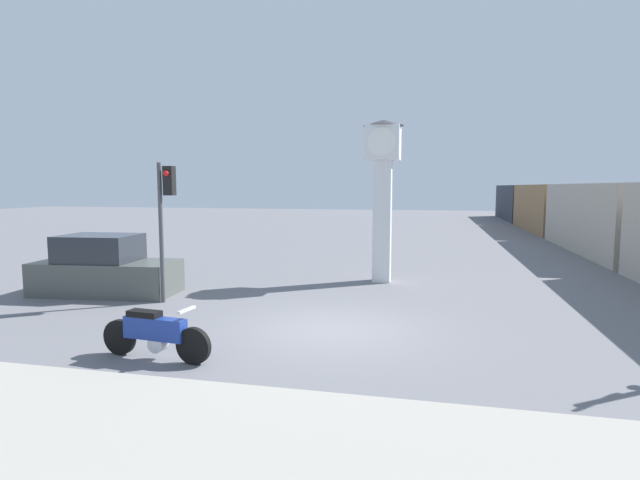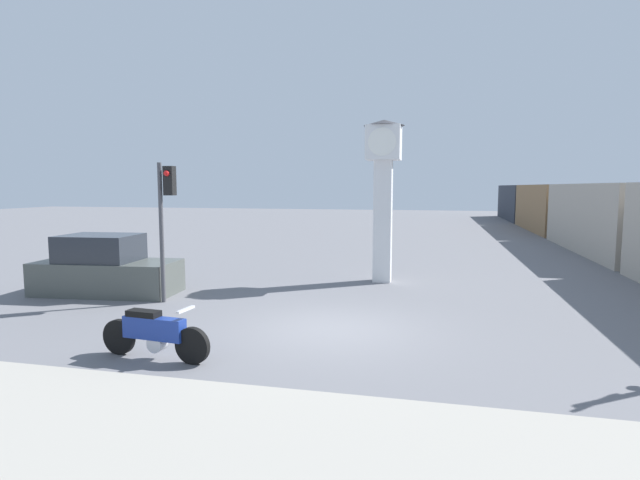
{
  "view_description": "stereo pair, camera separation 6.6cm",
  "coord_description": "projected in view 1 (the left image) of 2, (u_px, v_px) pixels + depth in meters",
  "views": [
    {
      "loc": [
        2.2,
        -10.88,
        3.24
      ],
      "look_at": [
        -0.73,
        2.07,
        1.82
      ],
      "focal_mm": 28.0,
      "sensor_mm": 36.0,
      "label": 1
    },
    {
      "loc": [
        2.27,
        -10.87,
        3.24
      ],
      "look_at": [
        -0.73,
        2.07,
        1.82
      ],
      "focal_mm": 28.0,
      "sensor_mm": 36.0,
      "label": 2
    }
  ],
  "objects": [
    {
      "name": "ground_plane",
      "position": [
        331.0,
        329.0,
        11.38
      ],
      "size": [
        120.0,
        120.0,
        0.0
      ],
      "primitive_type": "plane",
      "color": "slate"
    },
    {
      "name": "freight_train",
      "position": [
        569.0,
        212.0,
        30.89
      ],
      "size": [
        2.8,
        50.52,
        3.4
      ],
      "color": "#ADA393",
      "rests_on": "ground_plane"
    },
    {
      "name": "clock_tower",
      "position": [
        383.0,
        176.0,
        16.81
      ],
      "size": [
        1.36,
        1.36,
        5.47
      ],
      "color": "white",
      "rests_on": "ground_plane"
    },
    {
      "name": "traffic_light",
      "position": [
        165.0,
        207.0,
        13.76
      ],
      "size": [
        0.5,
        0.35,
        3.91
      ],
      "color": "#47474C",
      "rests_on": "ground_plane"
    },
    {
      "name": "parked_car",
      "position": [
        105.0,
        269.0,
        15.13
      ],
      "size": [
        4.34,
        2.15,
        1.8
      ],
      "rotation": [
        0.0,
        0.0,
        0.09
      ],
      "color": "#4C514C",
      "rests_on": "ground_plane"
    },
    {
      "name": "motorcycle",
      "position": [
        155.0,
        333.0,
        9.37
      ],
      "size": [
        2.34,
        0.52,
        1.03
      ],
      "rotation": [
        0.0,
        0.0,
        -0.11
      ],
      "color": "black",
      "rests_on": "ground_plane"
    }
  ]
}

